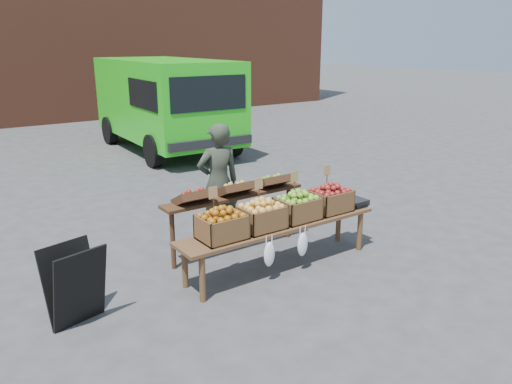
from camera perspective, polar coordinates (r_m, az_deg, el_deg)
ground at (r=6.81m, az=6.28°, el=-6.53°), size 80.00×80.00×0.00m
delivery_van at (r=12.97m, az=-10.27°, el=9.69°), size 2.54×5.15×2.26m
vendor at (r=6.90m, az=-4.32°, el=1.11°), size 0.66×0.49×1.65m
chalkboard_sign at (r=5.26m, az=-19.97°, el=-9.94°), size 0.60×0.42×0.82m
back_table at (r=6.53m, az=-2.45°, el=-2.59°), size 2.10×0.44×1.04m
display_bench at (r=6.17m, az=2.71°, el=-6.13°), size 2.70×0.56×0.57m
crate_golden_apples at (r=5.57m, az=-3.95°, el=-4.02°), size 0.50×0.40×0.28m
crate_russet_pears at (r=5.86m, az=0.64°, el=-2.92°), size 0.50×0.40×0.28m
crate_red_apples at (r=6.18m, az=4.77°, el=-1.91°), size 0.50×0.40×0.28m
crate_green_apples at (r=6.53m, az=8.47°, el=-1.00°), size 0.50×0.40×0.28m
weighing_scale at (r=6.85m, az=11.01°, el=-1.15°), size 0.34×0.30×0.08m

